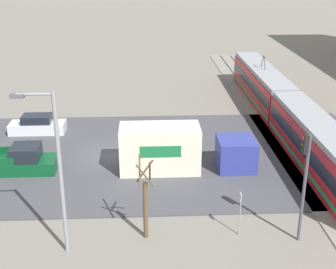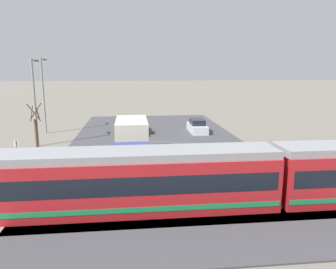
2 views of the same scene
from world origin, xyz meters
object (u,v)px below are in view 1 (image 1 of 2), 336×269
object	(u,v)px
box_truck	(178,150)
no_parking_sign	(240,210)
traffic_light_pole	(304,175)
street_tree	(145,202)
street_lamp_mid_block	(55,164)
sedan_car_0	(38,125)
pickup_truck	(17,162)
light_rail_tram	(285,110)

from	to	relation	value
box_truck	no_parking_sign	world-z (taller)	box_truck
traffic_light_pole	no_parking_sign	distance (m)	3.71
box_truck	traffic_light_pole	world-z (taller)	traffic_light_pole
traffic_light_pole	street_tree	xyz separation A→B (m)	(-0.66, -7.75, -1.66)
traffic_light_pole	street_tree	size ratio (longest dim) A/B	1.28
street_tree	street_lamp_mid_block	world-z (taller)	street_lamp_mid_block
sedan_car_0	street_lamp_mid_block	size ratio (longest dim) A/B	0.54
sedan_car_0	no_parking_sign	distance (m)	20.59
sedan_car_0	street_lamp_mid_block	distance (m)	17.57
box_truck	no_parking_sign	bearing A→B (deg)	18.16
pickup_truck	street_tree	xyz separation A→B (m)	(8.18, 8.57, 1.29)
traffic_light_pole	street_lamp_mid_block	xyz separation A→B (m)	(0.36, -11.85, 1.01)
traffic_light_pole	sedan_car_0	bearing A→B (deg)	-134.35
box_truck	sedan_car_0	world-z (taller)	box_truck
traffic_light_pole	street_lamp_mid_block	size ratio (longest dim) A/B	0.71
box_truck	traffic_light_pole	distance (m)	10.44
light_rail_tram	street_tree	xyz separation A→B (m)	(15.60, -11.68, 0.42)
box_truck	street_lamp_mid_block	distance (m)	11.43
pickup_truck	sedan_car_0	xyz separation A→B (m)	(-7.26, -0.15, -0.07)
light_rail_tram	traffic_light_pole	bearing A→B (deg)	-13.57
pickup_truck	sedan_car_0	bearing A→B (deg)	-178.79
traffic_light_pole	street_tree	distance (m)	7.96
street_tree	street_lamp_mid_block	size ratio (longest dim) A/B	0.55
sedan_car_0	light_rail_tram	bearing A→B (deg)	90.44
light_rail_tram	street_lamp_mid_block	distance (m)	23.12
sedan_car_0	street_lamp_mid_block	bearing A→B (deg)	15.67
pickup_truck	street_lamp_mid_block	bearing A→B (deg)	25.88
sedan_car_0	pickup_truck	bearing A→B (deg)	1.21
street_tree	no_parking_sign	xyz separation A→B (m)	(0.03, 4.86, -0.57)
light_rail_tram	sedan_car_0	xyz separation A→B (m)	(0.15, -20.40, -0.93)
sedan_car_0	no_parking_sign	size ratio (longest dim) A/B	1.81
light_rail_tram	traffic_light_pole	world-z (taller)	traffic_light_pole
light_rail_tram	traffic_light_pole	distance (m)	16.86
sedan_car_0	street_lamp_mid_block	world-z (taller)	street_lamp_mid_block
pickup_truck	street_lamp_mid_block	size ratio (longest dim) A/B	0.66
street_lamp_mid_block	street_tree	bearing A→B (deg)	104.02
pickup_truck	sedan_car_0	size ratio (longest dim) A/B	1.22
sedan_car_0	street_tree	bearing A→B (deg)	29.45
sedan_car_0	traffic_light_pole	world-z (taller)	traffic_light_pole
traffic_light_pole	no_parking_sign	xyz separation A→B (m)	(-0.64, -2.90, -2.23)
box_truck	traffic_light_pole	size ratio (longest dim) A/B	1.56
traffic_light_pole	pickup_truck	bearing A→B (deg)	-118.45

